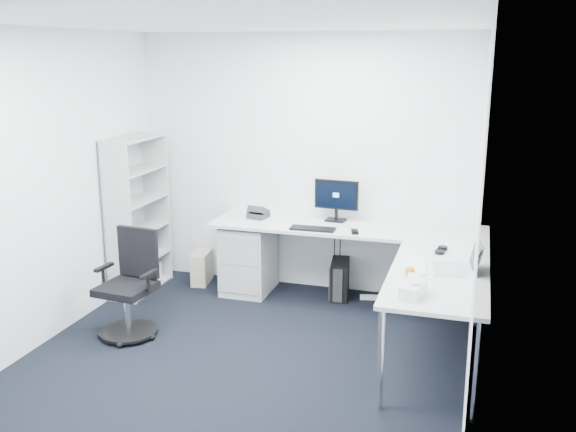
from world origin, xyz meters
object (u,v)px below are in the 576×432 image
(bookshelf, at_px, (138,215))
(monitor, at_px, (336,200))
(laptop, at_px, (449,255))
(l_desk, at_px, (338,275))
(task_chair, at_px, (126,286))

(bookshelf, height_order, monitor, bookshelf)
(monitor, height_order, laptop, monitor)
(bookshelf, height_order, laptop, bookshelf)
(l_desk, bearing_deg, monitor, 105.73)
(task_chair, height_order, laptop, laptop)
(monitor, xyz_separation_m, laptop, (1.20, -1.24, -0.10))
(bookshelf, distance_m, monitor, 2.09)
(bookshelf, height_order, task_chair, bookshelf)
(monitor, bearing_deg, l_desk, -70.32)
(laptop, bearing_deg, task_chair, 178.05)
(bookshelf, relative_size, task_chair, 1.72)
(task_chair, xyz_separation_m, monitor, (1.56, 1.55, 0.54))
(l_desk, height_order, bookshelf, bookshelf)
(bookshelf, distance_m, laptop, 3.32)
(laptop, bearing_deg, l_desk, 137.27)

